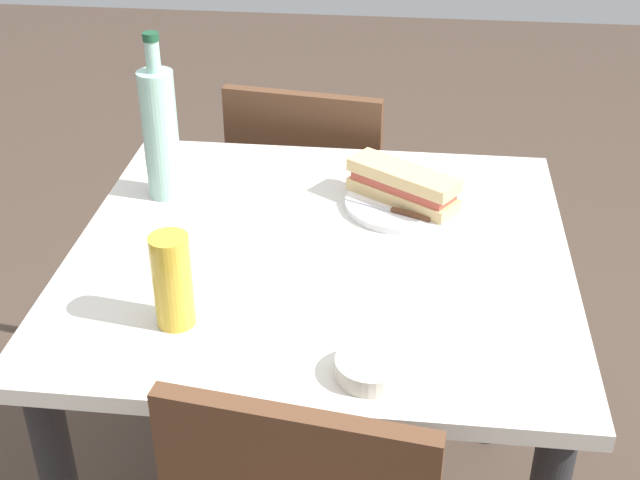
# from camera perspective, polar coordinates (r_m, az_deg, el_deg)

# --- Properties ---
(dining_table) EXTENTS (0.90, 0.86, 0.77)m
(dining_table) POSITION_cam_1_polar(r_m,az_deg,el_deg) (1.65, -0.00, -4.67)
(dining_table) COLOR beige
(dining_table) RESTS_ON ground
(chair_near) EXTENTS (0.45, 0.45, 0.86)m
(chair_near) POSITION_cam_1_polar(r_m,az_deg,el_deg) (2.26, -0.43, 1.85)
(chair_near) COLOR brown
(chair_near) RESTS_ON ground
(plate_near) EXTENTS (0.23, 0.23, 0.01)m
(plate_near) POSITION_cam_1_polar(r_m,az_deg,el_deg) (1.72, 5.40, 2.41)
(plate_near) COLOR white
(plate_near) RESTS_ON dining_table
(baguette_sandwich_near) EXTENTS (0.23, 0.18, 0.07)m
(baguette_sandwich_near) POSITION_cam_1_polar(r_m,az_deg,el_deg) (1.70, 5.47, 3.63)
(baguette_sandwich_near) COLOR #DBB77A
(baguette_sandwich_near) RESTS_ON plate_near
(knife_near) EXTENTS (0.17, 0.08, 0.01)m
(knife_near) POSITION_cam_1_polar(r_m,az_deg,el_deg) (1.67, 4.77, 1.99)
(knife_near) COLOR silver
(knife_near) RESTS_ON plate_near
(water_bottle) EXTENTS (0.07, 0.07, 0.33)m
(water_bottle) POSITION_cam_1_polar(r_m,az_deg,el_deg) (1.73, -10.45, 7.01)
(water_bottle) COLOR #99C6B7
(water_bottle) RESTS_ON dining_table
(beer_glass) EXTENTS (0.06, 0.06, 0.16)m
(beer_glass) POSITION_cam_1_polar(r_m,az_deg,el_deg) (1.37, -9.67, -2.66)
(beer_glass) COLOR gold
(beer_glass) RESTS_ON dining_table
(olive_bowl) EXTENTS (0.11, 0.11, 0.03)m
(olive_bowl) POSITION_cam_1_polar(r_m,az_deg,el_deg) (1.28, 3.36, -8.37)
(olive_bowl) COLOR silver
(olive_bowl) RESTS_ON dining_table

